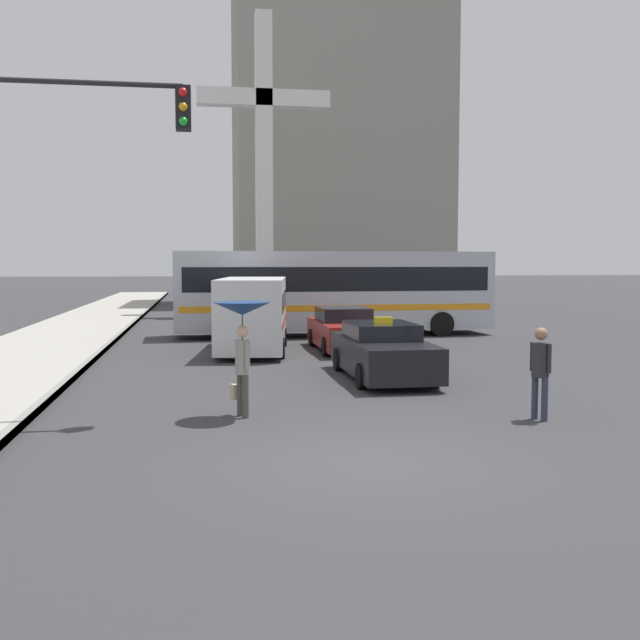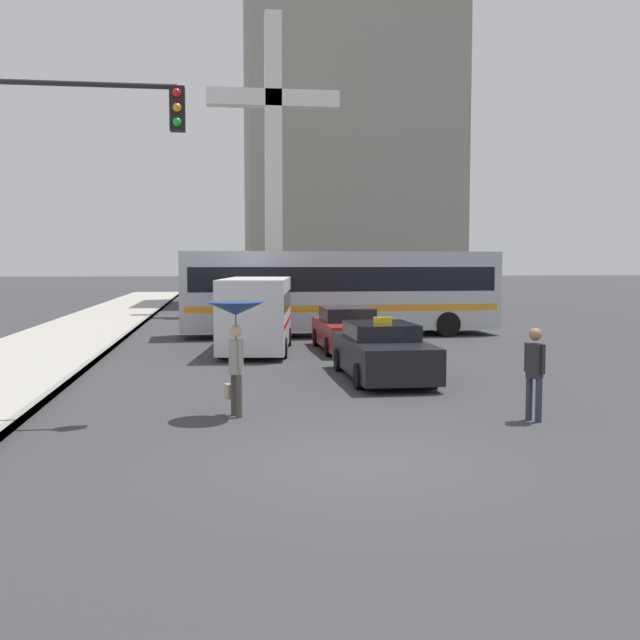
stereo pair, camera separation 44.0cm
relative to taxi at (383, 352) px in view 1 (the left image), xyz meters
The scene contains 10 objects.
ground_plane 7.92m from the taxi, 104.94° to the right, with size 300.00×300.00×0.00m, color #38383A.
taxi is the anchor object (origin of this frame).
sedan_red 6.01m from the taxi, 88.31° to the left, with size 1.91×4.65×1.40m.
ambulance_van 6.69m from the taxi, 114.90° to the left, with size 2.71×5.86×2.37m.
city_bus 11.14m from the taxi, 86.25° to the left, with size 12.53×3.01×3.30m.
pedestrian_with_umbrella 5.66m from the taxi, 131.72° to the right, with size 1.08×1.08×2.15m.
pedestrian_man 5.53m from the taxi, 72.60° to the right, with size 0.42×0.45×1.70m.
traffic_light 8.69m from the taxi, 150.89° to the right, with size 3.71×0.38×6.39m.
building_tower_near 37.88m from the taxi, 81.43° to the left, with size 14.76×9.99×22.76m.
monument_cross 24.94m from the taxi, 92.39° to the left, with size 7.20×0.90×16.35m.
Camera 1 is at (-2.39, -10.34, 2.87)m, focal length 42.00 mm.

